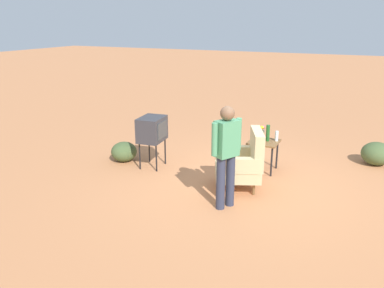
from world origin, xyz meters
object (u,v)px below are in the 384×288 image
object	(u,v)px
side_table	(264,145)
person_standing	(226,151)
tv_on_stand	(152,129)
soda_can_red	(264,139)
armchair	(243,162)
bottle_wine_green	(268,133)
flower_vase	(262,131)
bottle_short_clear	(277,136)

from	to	relation	value
side_table	person_standing	distance (m)	1.84
tv_on_stand	soda_can_red	xyz separation A→B (m)	(-0.66, 2.09, -0.12)
armchair	bottle_wine_green	xyz separation A→B (m)	(-1.02, 0.15, 0.27)
tv_on_stand	flower_vase	distance (m)	2.17
bottle_wine_green	bottle_short_clear	size ratio (longest dim) A/B	1.60
armchair	flower_vase	world-z (taller)	armchair
tv_on_stand	bottle_wine_green	world-z (taller)	tv_on_stand
person_standing	soda_can_red	world-z (taller)	person_standing
bottle_wine_green	flower_vase	distance (m)	0.18
armchair	person_standing	size ratio (longest dim) A/B	0.65
person_standing	flower_vase	world-z (taller)	person_standing
bottle_short_clear	flower_vase	size ratio (longest dim) A/B	0.75
side_table	bottle_short_clear	bearing A→B (deg)	118.07
armchair	bottle_wine_green	world-z (taller)	armchair
side_table	soda_can_red	bearing A→B (deg)	11.19
soda_can_red	armchair	bearing A→B (deg)	-6.88
armchair	bottle_short_clear	distance (m)	1.16
tv_on_stand	bottle_wine_green	size ratio (longest dim) A/B	3.22
bottle_wine_green	bottle_short_clear	xyz separation A→B (m)	(-0.07, 0.16, -0.06)
flower_vase	tv_on_stand	bearing A→B (deg)	-66.31
bottle_wine_green	bottle_short_clear	bearing A→B (deg)	115.09
armchair	soda_can_red	distance (m)	0.94
bottle_short_clear	soda_can_red	xyz separation A→B (m)	(0.18, -0.20, -0.04)
bottle_wine_green	flower_vase	size ratio (longest dim) A/B	1.21
armchair	flower_vase	size ratio (longest dim) A/B	4.00
armchair	bottle_short_clear	size ratio (longest dim) A/B	5.30
bottle_short_clear	flower_vase	distance (m)	0.31
person_standing	bottle_short_clear	xyz separation A→B (m)	(-1.90, 0.35, -0.23)
armchair	flower_vase	xyz separation A→B (m)	(-1.13, 0.01, 0.26)
person_standing	soda_can_red	bearing A→B (deg)	175.13
tv_on_stand	soda_can_red	size ratio (longest dim) A/B	8.44
person_standing	soda_can_red	distance (m)	1.75
side_table	person_standing	xyz separation A→B (m)	(1.79, -0.13, 0.42)
person_standing	soda_can_red	xyz separation A→B (m)	(-1.72, 0.15, -0.27)
armchair	person_standing	bearing A→B (deg)	-2.56
armchair	bottle_wine_green	distance (m)	1.07
side_table	flower_vase	bearing A→B (deg)	-150.11
side_table	armchair	bearing A→B (deg)	-5.63
person_standing	bottle_wine_green	world-z (taller)	person_standing
person_standing	bottle_wine_green	bearing A→B (deg)	174.08
armchair	side_table	size ratio (longest dim) A/B	1.75
armchair	soda_can_red	xyz separation A→B (m)	(-0.92, 0.11, 0.17)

